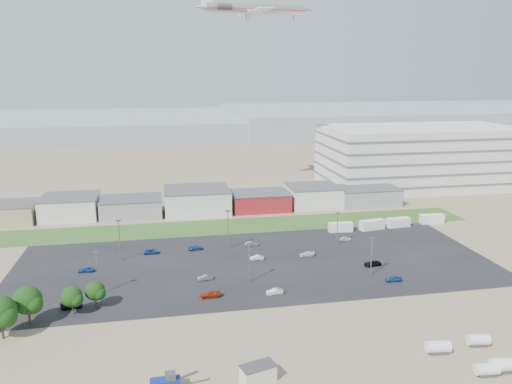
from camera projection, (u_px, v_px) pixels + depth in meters
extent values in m
plane|color=#7E6A50|center=(250.00, 299.00, 106.73)|extent=(700.00, 700.00, 0.00)
cube|color=black|center=(255.00, 263.00, 126.73)|extent=(120.00, 50.00, 0.01)
cube|color=#315720|center=(221.00, 227.00, 156.39)|extent=(160.00, 16.00, 0.02)
cube|color=silver|center=(420.00, 156.00, 210.84)|extent=(80.00, 40.00, 25.00)
imported|color=black|center=(372.00, 263.00, 124.79)|extent=(4.63, 2.60, 1.22)
imported|color=navy|center=(394.00, 279.00, 115.57)|extent=(3.93, 1.75, 1.31)
imported|color=maroon|center=(210.00, 294.00, 107.39)|extent=(4.48, 1.83, 1.30)
imported|color=#595B5E|center=(205.00, 277.00, 116.30)|extent=(3.80, 1.74, 1.21)
imported|color=navy|center=(86.00, 269.00, 120.94)|extent=(3.87, 1.74, 1.29)
imported|color=navy|center=(196.00, 248.00, 135.98)|extent=(4.18, 2.04, 1.17)
imported|color=silver|center=(257.00, 258.00, 128.85)|extent=(3.60, 1.32, 1.18)
imported|color=silver|center=(346.00, 239.00, 143.54)|extent=(3.38, 1.45, 1.14)
imported|color=navy|center=(151.00, 252.00, 133.17)|extent=(4.26, 2.03, 1.17)
imported|color=black|center=(72.00, 305.00, 102.37)|extent=(4.48, 2.27, 1.25)
imported|color=#A5A5AA|center=(252.00, 244.00, 139.15)|extent=(3.94, 1.62, 1.27)
imported|color=silver|center=(307.00, 254.00, 131.45)|extent=(4.07, 1.98, 1.14)
imported|color=silver|center=(275.00, 291.00, 108.88)|extent=(3.80, 1.53, 1.23)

